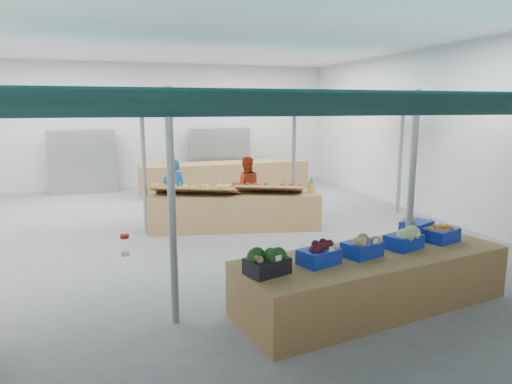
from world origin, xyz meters
The scene contains 22 objects.
floor centered at (0.00, 0.00, 0.00)m, with size 13.00×13.00×0.00m, color slate.
hall centered at (0.00, 1.44, 2.65)m, with size 13.00×13.00×13.00m.
pole_grid centered at (0.75, -1.75, 1.81)m, with size 10.00×4.60×3.00m.
awnings centered at (0.75, -1.75, 2.78)m, with size 9.50×7.08×0.30m.
back_shelving_left centered at (-2.50, 6.00, 1.00)m, with size 2.00×0.50×2.00m, color #B23F33.
back_shelving_right centered at (2.00, 6.00, 1.00)m, with size 2.00×0.50×2.00m, color #B23F33.
veg_counter centered at (1.70, -4.34, 0.38)m, with size 3.90×1.30×0.76m, color brown.
fruit_counter centered at (0.95, 0.20, 0.41)m, with size 3.82×0.91×0.82m, color brown.
far_counter centered at (1.86, 4.69, 0.49)m, with size 5.44×1.09×0.98m, color brown.
vendor_left centered at (-0.25, 1.30, 0.76)m, with size 0.56×0.37×1.53m, color #1A5EAC.
vendor_right centered at (1.55, 1.30, 0.76)m, with size 0.74×0.58×1.53m, color #A43114.
crate_broccoli centered at (0.04, -4.61, 0.92)m, with size 0.58×0.49×0.35m.
crate_beets centered at (0.79, -4.49, 0.89)m, with size 0.58×0.49×0.29m.
crate_celeriac centered at (1.48, -4.38, 0.90)m, with size 0.58×0.49×0.31m.
crate_cabbage centered at (2.23, -4.26, 0.92)m, with size 0.58×0.49×0.35m.
crate_carrots centered at (2.98, -4.14, 0.87)m, with size 0.58×0.49×0.29m.
sparrow centered at (-0.11, -4.77, 1.01)m, with size 0.12×0.09×0.11m.
pole_ribbon centered at (-1.57, -3.63, 1.08)m, with size 0.12×0.12×0.28m.
apple_heap_yellow centered at (0.04, 0.30, 0.98)m, with size 2.02×1.40×0.27m.
apple_heap_red centered at (1.69, -0.05, 0.98)m, with size 1.65×1.24×0.27m.
pineapple centered at (2.62, -0.24, 1.00)m, with size 0.14×0.14×0.39m.
crate_extra centered at (2.90, -3.65, 0.91)m, with size 0.60×0.52×0.32m.
Camera 1 is at (-1.70, -9.57, 2.76)m, focal length 32.00 mm.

